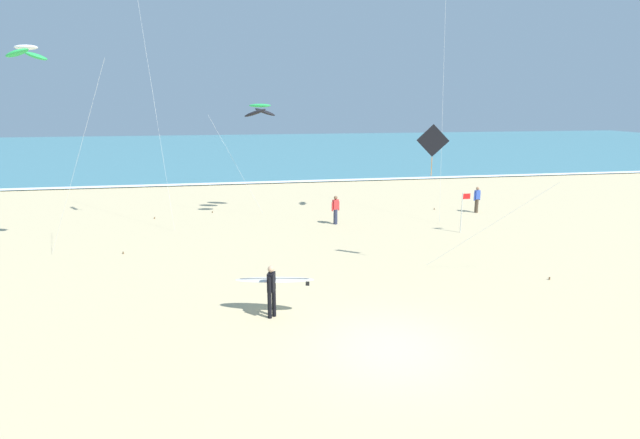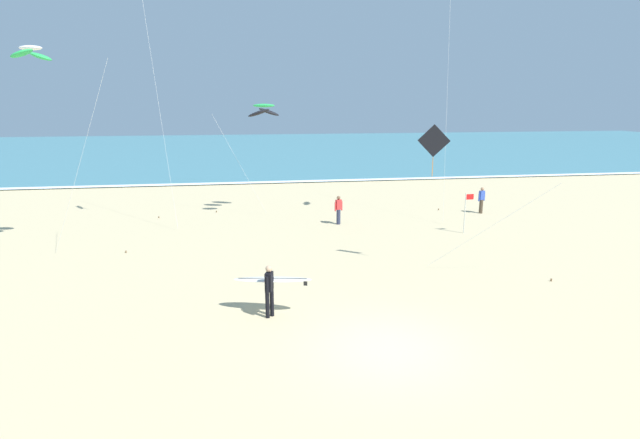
# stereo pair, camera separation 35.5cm
# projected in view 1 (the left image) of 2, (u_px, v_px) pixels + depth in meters

# --- Properties ---
(ground_plane) EXTENTS (160.00, 160.00, 0.00)m
(ground_plane) POSITION_uv_depth(u_px,v_px,m) (392.00, 348.00, 13.99)
(ground_plane) COLOR #CCB789
(ocean_water) EXTENTS (160.00, 60.00, 0.08)m
(ocean_water) POSITION_uv_depth(u_px,v_px,m) (260.00, 149.00, 70.37)
(ocean_water) COLOR teal
(ocean_water) RESTS_ON ground
(shoreline_foam) EXTENTS (160.00, 0.96, 0.01)m
(shoreline_foam) POSITION_uv_depth(u_px,v_px,m) (282.00, 182.00, 41.92)
(shoreline_foam) COLOR white
(shoreline_foam) RESTS_ON ocean_water
(surfer_lead) EXTENTS (2.61, 1.32, 1.71)m
(surfer_lead) POSITION_uv_depth(u_px,v_px,m) (273.00, 284.00, 15.92)
(surfer_lead) COLOR black
(surfer_lead) RESTS_ON ground
(kite_arc_ivory_near) EXTENTS (3.69, 2.12, 8.87)m
(kite_arc_ivory_near) POSITION_uv_depth(u_px,v_px,m) (27.00, 53.00, 20.41)
(kite_arc_ivory_near) COLOR green
(kite_arc_ivory_near) RESTS_ON ground
(kite_arc_emerald_mid) EXTENTS (4.06, 2.87, 6.49)m
(kite_arc_emerald_mid) POSITION_uv_depth(u_px,v_px,m) (260.00, 110.00, 28.83)
(kite_arc_emerald_mid) COLOR black
(kite_arc_emerald_mid) RESTS_ON ground
(kite_diamond_charcoal_far) EXTENTS (4.67, 2.56, 5.80)m
(kite_diamond_charcoal_far) POSITION_uv_depth(u_px,v_px,m) (436.00, 145.00, 19.53)
(kite_diamond_charcoal_far) COLOR black
(kite_diamond_charcoal_far) RESTS_ON ground
(bystander_blue_top) EXTENTS (0.48, 0.26, 1.59)m
(bystander_blue_top) POSITION_uv_depth(u_px,v_px,m) (477.00, 199.00, 30.64)
(bystander_blue_top) COLOR #4C3D2D
(bystander_blue_top) RESTS_ON ground
(bystander_red_top) EXTENTS (0.47, 0.29, 1.59)m
(bystander_red_top) POSITION_uv_depth(u_px,v_px,m) (336.00, 210.00, 27.76)
(bystander_red_top) COLOR #2D334C
(bystander_red_top) RESTS_ON ground
(lifeguard_flag) EXTENTS (0.45, 0.05, 2.10)m
(lifeguard_flag) POSITION_uv_depth(u_px,v_px,m) (463.00, 208.00, 25.92)
(lifeguard_flag) COLOR silver
(lifeguard_flag) RESTS_ON ground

